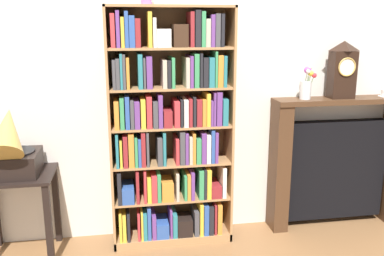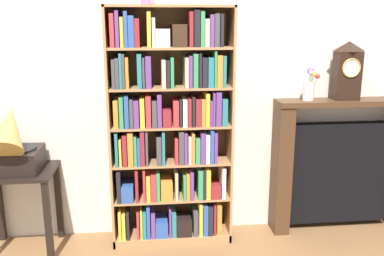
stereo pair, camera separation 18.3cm
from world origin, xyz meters
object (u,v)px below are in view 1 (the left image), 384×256
(gramophone, at_px, (11,147))
(mantel_clock, at_px, (342,70))
(bookshelf, at_px, (171,133))
(side_table_left, at_px, (18,196))
(fireplace_mantel, at_px, (336,163))
(flower_vase, at_px, (307,85))

(gramophone, height_order, mantel_clock, mantel_clock)
(bookshelf, height_order, side_table_left, bookshelf)
(bookshelf, xyz_separation_m, fireplace_mantel, (1.39, 0.06, -0.33))
(side_table_left, relative_size, flower_vase, 2.37)
(fireplace_mantel, bearing_deg, side_table_left, -177.07)
(bookshelf, bearing_deg, fireplace_mantel, 2.43)
(mantel_clock, relative_size, flower_vase, 1.67)
(side_table_left, distance_m, gramophone, 0.38)
(bookshelf, bearing_deg, mantel_clock, 1.58)
(bookshelf, height_order, fireplace_mantel, bookshelf)
(bookshelf, distance_m, gramophone, 1.12)
(bookshelf, distance_m, flower_vase, 1.12)
(bookshelf, xyz_separation_m, mantel_clock, (1.36, 0.04, 0.45))
(side_table_left, bearing_deg, bookshelf, 3.56)
(mantel_clock, height_order, flower_vase, mantel_clock)
(gramophone, xyz_separation_m, flower_vase, (2.18, 0.16, 0.35))
(gramophone, distance_m, flower_vase, 2.21)
(mantel_clock, bearing_deg, flower_vase, -179.93)
(fireplace_mantel, height_order, mantel_clock, mantel_clock)
(fireplace_mantel, distance_m, flower_vase, 0.74)
(fireplace_mantel, xyz_separation_m, mantel_clock, (-0.02, -0.02, 0.78))
(side_table_left, height_order, mantel_clock, mantel_clock)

